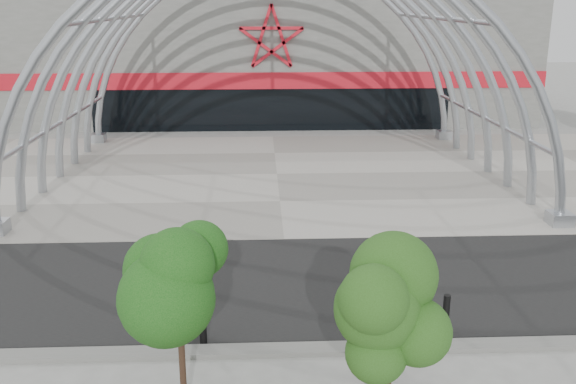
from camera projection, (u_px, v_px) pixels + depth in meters
name	position (u px, v px, depth m)	size (l,w,h in m)	color
ground	(296.00, 346.00, 15.10)	(140.00, 140.00, 0.00)	gray
road	(289.00, 283.00, 18.44)	(140.00, 7.00, 0.02)	black
forecourt	(277.00, 174.00, 29.92)	(60.00, 17.00, 0.04)	gray
kerb	(296.00, 350.00, 14.84)	(60.00, 0.50, 0.12)	slate
arena_building	(269.00, 56.00, 45.95)	(34.00, 15.24, 8.00)	slate
vault_canopy	(277.00, 174.00, 29.92)	(20.80, 15.80, 20.36)	#A4A9AF
street_tree_0	(177.00, 273.00, 12.00)	(1.78, 1.78, 4.07)	black
street_tree_1	(391.00, 318.00, 10.90)	(1.55, 1.55, 3.68)	black
bollard_0	(203.00, 325.00, 14.96)	(0.17, 0.17, 1.08)	black
bollard_1	(186.00, 319.00, 15.27)	(0.17, 0.17, 1.06)	black
bollard_2	(379.00, 363.00, 13.47)	(0.16, 0.16, 1.02)	black
bollard_3	(397.00, 351.00, 14.07)	(0.14, 0.14, 0.87)	black
bollard_4	(446.00, 315.00, 15.50)	(0.17, 0.17, 1.04)	black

